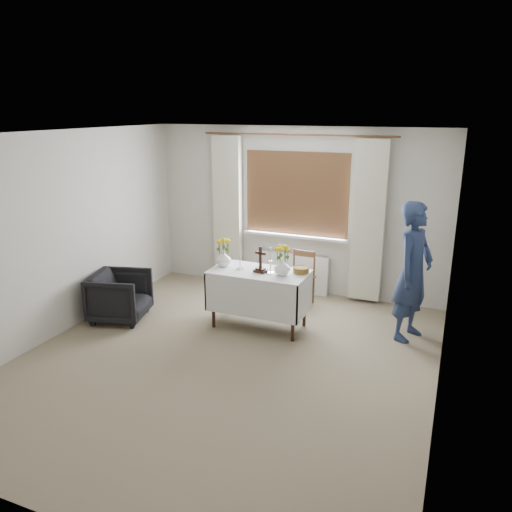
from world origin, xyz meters
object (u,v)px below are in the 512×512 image
Objects in this scene: altar_table at (259,299)px; flower_vase_left at (224,258)px; wooden_chair at (300,279)px; person at (413,272)px; armchair at (120,296)px; flower_vase_right at (282,267)px; wooden_cross at (260,259)px.

flower_vase_left is (-0.51, 0.02, 0.48)m from altar_table.
wooden_chair is (0.26, 0.92, 0.01)m from altar_table.
wooden_chair is 1.71m from person.
flower_vase_right is at bearing -92.67° from armchair.
armchair is 1.50m from flower_vase_left.
wooden_chair is at bearing 92.11° from person.
wooden_cross is (0.03, -0.03, 0.55)m from altar_table.
wooden_cross reaches higher than altar_table.
person is (3.65, 0.91, 0.53)m from armchair.
flower_vase_right is at bearing -83.52° from wooden_chair.
person is 2.37m from flower_vase_left.
person is 5.12× the size of wooden_cross.
altar_table is 6.05× the size of flower_vase_right.
flower_vase_left is at bearing -127.72° from wooden_chair.
person is 1.58m from flower_vase_right.
altar_table is 5.98× the size of flower_vase_left.
armchair is 2.25m from flower_vase_right.
wooden_cross is (-0.23, -0.95, 0.54)m from wooden_chair.
flower_vase_right is at bearing 126.33° from person.
armchair is at bearing 123.57° from person.
wooden_cross is at bearing -5.74° from flower_vase_left.
altar_table reaches higher than armchair.
flower_vase_left is 0.83m from flower_vase_right.
wooden_cross reaches higher than armchair.
wooden_cross is 0.55m from flower_vase_left.
wooden_cross is 1.63× the size of flower_vase_right.
armchair is 2.16× the size of wooden_cross.
flower_vase_right is (2.14, 0.45, 0.54)m from armchair.
wooden_chair is 1.27m from flower_vase_left.
altar_table is at bearing -89.81° from armchair.
person reaches higher than wooden_cross.
flower_vase_left is at bearing 176.45° from flower_vase_right.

